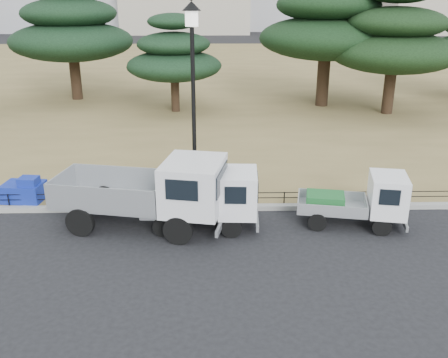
{
  "coord_description": "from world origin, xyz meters",
  "views": [
    {
      "loc": [
        -0.31,
        -12.34,
        6.65
      ],
      "look_at": [
        0.0,
        2.0,
        1.3
      ],
      "focal_mm": 40.0,
      "sensor_mm": 36.0,
      "label": 1
    }
  ],
  "objects_px": {
    "truck_kei_rear": "(360,200)",
    "street_lamp": "(193,73)",
    "truck_large": "(150,190)",
    "truck_kei_front": "(210,200)",
    "tarp_pile": "(24,191)"
  },
  "relations": [
    {
      "from": "truck_kei_rear",
      "to": "street_lamp",
      "type": "xyz_separation_m",
      "value": [
        -5.0,
        1.53,
        3.59
      ]
    },
    {
      "from": "truck_large",
      "to": "truck_kei_rear",
      "type": "xyz_separation_m",
      "value": [
        6.28,
        -0.01,
        -0.39
      ]
    },
    {
      "from": "truck_large",
      "to": "truck_kei_front",
      "type": "bearing_deg",
      "value": 9.59
    },
    {
      "from": "truck_kei_front",
      "to": "tarp_pile",
      "type": "height_order",
      "value": "truck_kei_front"
    },
    {
      "from": "street_lamp",
      "to": "truck_large",
      "type": "bearing_deg",
      "value": -130.21
    },
    {
      "from": "street_lamp",
      "to": "truck_kei_rear",
      "type": "bearing_deg",
      "value": -17.01
    },
    {
      "from": "street_lamp",
      "to": "tarp_pile",
      "type": "height_order",
      "value": "street_lamp"
    },
    {
      "from": "truck_kei_rear",
      "to": "truck_large",
      "type": "bearing_deg",
      "value": -169.06
    },
    {
      "from": "truck_kei_front",
      "to": "truck_kei_rear",
      "type": "relative_size",
      "value": 1.04
    },
    {
      "from": "truck_large",
      "to": "truck_kei_front",
      "type": "height_order",
      "value": "truck_large"
    },
    {
      "from": "street_lamp",
      "to": "tarp_pile",
      "type": "bearing_deg",
      "value": 176.96
    },
    {
      "from": "truck_kei_front",
      "to": "tarp_pile",
      "type": "xyz_separation_m",
      "value": [
        -6.18,
        1.88,
        -0.4
      ]
    },
    {
      "from": "truck_large",
      "to": "street_lamp",
      "type": "bearing_deg",
      "value": 61.2
    },
    {
      "from": "truck_kei_front",
      "to": "street_lamp",
      "type": "xyz_separation_m",
      "value": [
        -0.48,
        1.57,
        3.52
      ]
    },
    {
      "from": "truck_large",
      "to": "tarp_pile",
      "type": "xyz_separation_m",
      "value": [
        -4.42,
        1.82,
        -0.72
      ]
    }
  ]
}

